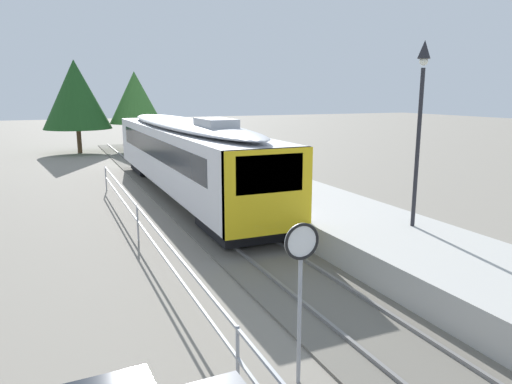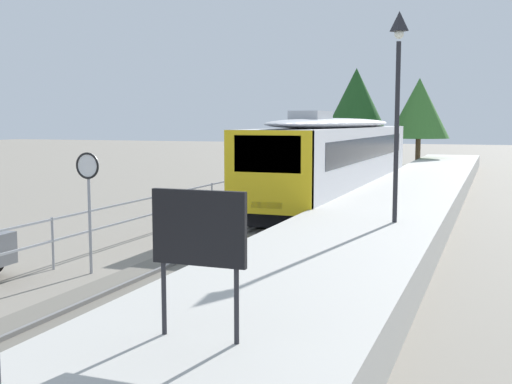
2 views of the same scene
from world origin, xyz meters
name	(u,v)px [view 2 (image 2 of 2)]	position (x,y,z in m)	size (l,w,h in m)	color
ground_plane	(230,213)	(-3.00, 22.00, 0.00)	(160.00, 160.00, 0.00)	gray
track_rails	(306,217)	(0.00, 22.00, 0.03)	(3.20, 60.00, 0.14)	#6B665B
commuter_train	(340,152)	(0.00, 27.25, 2.14)	(2.82, 19.07, 3.74)	silver
station_platform	(396,210)	(3.25, 22.00, 0.45)	(3.90, 60.00, 0.90)	#B7B5AD
platform_lamp_mid_platform	(398,77)	(4.04, 16.35, 4.62)	(0.34, 0.34, 5.35)	#232328
platform_notice_board	(199,233)	(3.21, 6.52, 2.19)	(1.20, 0.08, 1.80)	#232328
speed_limit_sign	(88,182)	(-2.22, 11.95, 2.12)	(0.61, 0.10, 2.81)	#9EA0A5
carpark_fence	(52,232)	(-3.30, 12.00, 0.91)	(0.06, 36.06, 1.25)	#9EA0A5
tree_behind_carpark	(419,108)	(1.14, 46.63, 4.43)	(4.32, 4.32, 6.58)	brown
tree_behind_station_far	(356,105)	(-3.47, 46.98, 4.69)	(5.34, 5.34, 7.43)	brown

